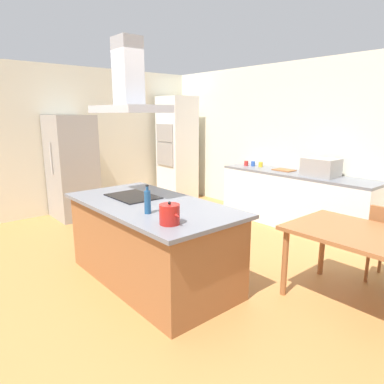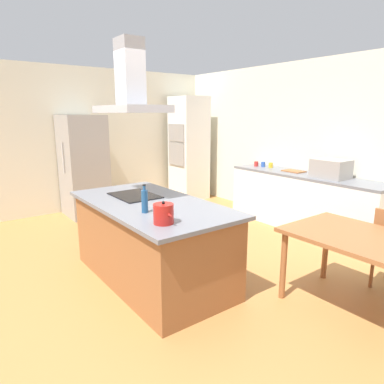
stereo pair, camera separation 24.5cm
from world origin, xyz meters
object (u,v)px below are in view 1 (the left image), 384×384
cooktop (133,196)px  coffee_mug_yellow (261,164)px  cutting_board (284,170)px  tea_kettle (170,214)px  coffee_mug_red (246,163)px  refrigerator (72,167)px  wall_oven_stack (177,148)px  dining_table (366,242)px  olive_oil_bottle (148,201)px  countertop_microwave (321,167)px  coffee_mug_blue (253,164)px  range_hood (129,89)px

cooktop → coffee_mug_yellow: (-0.49, 2.95, 0.04)m
cutting_board → tea_kettle: bearing=-71.8°
coffee_mug_red → refrigerator: size_ratio=0.05×
wall_oven_stack → dining_table: bearing=-17.0°
olive_oil_bottle → wall_oven_stack: size_ratio=0.13×
tea_kettle → countertop_microwave: (-0.36, 3.16, 0.05)m
cooktop → wall_oven_stack: 3.67m
cooktop → tea_kettle: size_ratio=2.59×
cutting_board → wall_oven_stack: 2.59m
cooktop → cutting_board: size_ratio=1.76×
cutting_board → dining_table: (2.11, -1.71, -0.24)m
coffee_mug_blue → countertop_microwave: bearing=-2.3°
tea_kettle → dining_table: 1.86m
tea_kettle → cooktop: bearing=165.5°
coffee_mug_yellow → cutting_board: 0.52m
coffee_mug_yellow → range_hood: 3.21m
coffee_mug_yellow → cutting_board: bearing=-2.6°
coffee_mug_blue → coffee_mug_yellow: (0.16, 0.02, 0.00)m
dining_table → range_hood: size_ratio=1.56×
olive_oil_bottle → coffee_mug_blue: bearing=112.7°
tea_kettle → coffee_mug_blue: tea_kettle is taller
cooktop → coffee_mug_blue: size_ratio=6.67×
cooktop → tea_kettle: (1.08, -0.28, 0.08)m
coffee_mug_red → coffee_mug_yellow: same height
wall_oven_stack → refrigerator: 2.33m
olive_oil_bottle → cooktop: bearing=160.3°
coffee_mug_yellow → range_hood: size_ratio=0.10×
refrigerator → countertop_microwave: bearing=37.4°
tea_kettle → coffee_mug_yellow: 3.60m
countertop_microwave → coffee_mug_red: bearing=-179.8°
countertop_microwave → cutting_board: 0.70m
coffee_mug_red → cutting_board: bearing=3.9°
tea_kettle → wall_oven_stack: 4.66m
cooktop → refrigerator: 2.64m
coffee_mug_yellow → wall_oven_stack: (-2.05, -0.31, 0.16)m
olive_oil_bottle → coffee_mug_red: 3.44m
countertop_microwave → range_hood: 3.15m
refrigerator → range_hood: size_ratio=2.02×
tea_kettle → countertop_microwave: size_ratio=0.46×
refrigerator → dining_table: refrigerator is taller
tea_kettle → coffee_mug_red: tea_kettle is taller
countertop_microwave → coffee_mug_yellow: bearing=176.5°
cutting_board → range_hood: range_hood is taller
coffee_mug_red → wall_oven_stack: (-1.78, -0.23, 0.16)m
olive_oil_bottle → dining_table: size_ratio=0.20×
coffee_mug_blue → coffee_mug_yellow: 0.16m
tea_kettle → olive_oil_bottle: 0.40m
coffee_mug_red → range_hood: size_ratio=0.10×
tea_kettle → dining_table: size_ratio=0.17×
coffee_mug_yellow → wall_oven_stack: wall_oven_stack is taller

